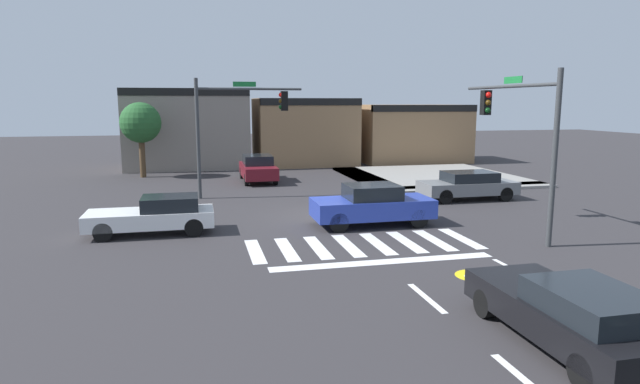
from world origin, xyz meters
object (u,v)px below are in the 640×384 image
car_black (572,313)px  car_white (155,215)px  car_gray (468,185)px  car_maroon (258,168)px  car_blue (372,205)px  traffic_signal_southeast (520,122)px  roadside_tree (141,123)px  traffic_signal_northwest (237,116)px

car_black → car_white: car_white is taller
car_gray → car_maroon: bearing=137.6°
car_blue → car_maroon: size_ratio=1.03×
traffic_signal_southeast → car_blue: size_ratio=1.27×
car_blue → car_gray: bearing=-146.7°
car_black → car_gray: bearing=-21.6°
roadside_tree → car_gray: bearing=-36.5°
car_blue → car_white: (-7.94, 0.44, -0.11)m
car_maroon → car_white: 12.98m
car_blue → car_maroon: car_blue is taller
traffic_signal_southeast → car_black: bearing=153.3°
car_gray → traffic_signal_southeast: bearing=-104.4°
car_black → roadside_tree: bearing=20.7°
car_gray → roadside_tree: 19.96m
car_white → roadside_tree: 15.73m
car_maroon → roadside_tree: bearing=-116.8°
traffic_signal_southeast → car_black: (-4.24, -8.44, -3.25)m
car_gray → car_black: size_ratio=1.01×
car_blue → car_black: (0.35, -10.71, -0.10)m
traffic_signal_northwest → car_maroon: size_ratio=1.31×
traffic_signal_southeast → car_blue: traffic_signal_southeast is taller
car_maroon → car_black: car_maroon is taller
car_maroon → car_gray: size_ratio=0.97×
traffic_signal_northwest → car_black: bearing=-75.1°
traffic_signal_northwest → roadside_tree: size_ratio=1.24×
traffic_signal_northwest → car_maroon: 6.18m
car_gray → car_white: (-14.15, -3.65, -0.03)m
car_blue → traffic_signal_northwest: bearing=-58.7°
traffic_signal_southeast → car_blue: (-4.59, 2.27, -3.15)m
traffic_signal_southeast → roadside_tree: size_ratio=1.23×
car_gray → roadside_tree: (-15.91, 11.75, 2.64)m
car_blue → car_black: bearing=91.9°
traffic_signal_southeast → car_white: traffic_signal_southeast is taller
traffic_signal_southeast → roadside_tree: 23.07m
traffic_signal_northwest → car_white: size_ratio=1.32×
traffic_signal_northwest → car_gray: traffic_signal_northwest is taller
car_maroon → car_black: (3.26, -23.11, -0.10)m
traffic_signal_southeast → car_white: (-12.52, 2.71, -3.25)m
roadside_tree → car_white: bearing=-83.5°
car_black → roadside_tree: roadside_tree is taller
car_maroon → roadside_tree: 8.03m
car_gray → car_blue: bearing=-146.7°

